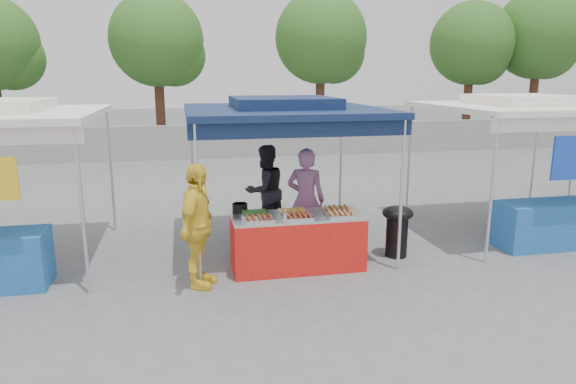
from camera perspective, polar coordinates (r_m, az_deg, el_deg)
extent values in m
plane|color=slate|center=(8.17, 0.87, -8.12)|extent=(80.00, 80.00, 0.00)
cube|color=gray|center=(18.66, -6.55, 5.64)|extent=(40.00, 0.25, 1.20)
cylinder|color=silver|center=(7.17, -10.00, -1.69)|extent=(0.05, 0.05, 2.30)
cylinder|color=silver|center=(7.84, 12.47, -0.55)|extent=(0.05, 0.05, 2.30)
cylinder|color=silver|center=(10.10, -10.60, 2.52)|extent=(0.05, 0.05, 2.30)
cylinder|color=silver|center=(10.59, 5.87, 3.15)|extent=(0.05, 0.05, 2.30)
cube|color=#112146|center=(8.62, -0.55, 9.04)|extent=(3.20, 3.20, 0.10)
cube|color=#112146|center=(8.62, -0.55, 9.90)|extent=(1.65, 1.65, 0.18)
cube|color=#112146|center=(7.18, 1.80, 7.05)|extent=(3.20, 0.04, 0.25)
cylinder|color=silver|center=(7.29, -21.87, -2.20)|extent=(0.05, 0.05, 2.30)
cylinder|color=silver|center=(10.19, -19.06, 2.12)|extent=(0.05, 0.05, 2.30)
cylinder|color=silver|center=(8.56, 21.69, -0.04)|extent=(0.05, 0.05, 2.30)
cylinder|color=silver|center=(11.13, 13.27, 3.34)|extent=(0.05, 0.05, 2.30)
cylinder|color=silver|center=(12.68, 25.69, 3.55)|extent=(0.05, 0.05, 2.30)
cube|color=white|center=(10.47, 24.68, 8.56)|extent=(3.20, 3.20, 0.10)
cube|color=white|center=(10.47, 24.74, 9.27)|extent=(1.65, 1.65, 0.18)
cube|color=#2261B1|center=(9.99, 26.99, -3.21)|extent=(1.80, 0.70, 0.80)
cylinder|color=silver|center=(13.31, 29.12, 3.58)|extent=(0.05, 0.05, 2.30)
sphere|color=#336622|center=(21.36, -28.35, 12.95)|extent=(2.27, 2.27, 2.27)
cylinder|color=#46291B|center=(20.28, -14.04, 9.57)|extent=(0.36, 0.36, 3.77)
sphere|color=#336622|center=(20.30, -14.41, 16.10)|extent=(3.45, 3.45, 3.45)
sphere|color=#336622|center=(20.46, -12.56, 14.65)|extent=(2.37, 2.37, 2.37)
cylinder|color=#46291B|center=(20.84, 3.58, 10.18)|extent=(0.36, 0.36, 3.90)
sphere|color=#336622|center=(20.86, 3.67, 16.77)|extent=(3.57, 3.57, 3.57)
sphere|color=#336622|center=(21.19, 5.12, 15.18)|extent=(2.45, 2.45, 2.45)
cylinder|color=#46291B|center=(23.79, 19.31, 9.69)|extent=(0.36, 0.36, 3.79)
sphere|color=#336622|center=(23.81, 19.74, 15.28)|extent=(3.46, 3.46, 3.46)
sphere|color=#336622|center=(24.26, 20.64, 13.87)|extent=(2.38, 2.38, 2.38)
cylinder|color=#46291B|center=(25.13, 25.58, 9.71)|extent=(0.36, 0.36, 4.15)
sphere|color=#336622|center=(25.18, 26.16, 15.49)|extent=(3.79, 3.79, 3.79)
sphere|color=#336622|center=(25.67, 26.84, 14.01)|extent=(2.61, 2.61, 2.61)
cube|color=red|center=(7.94, 1.03, -5.65)|extent=(2.00, 0.80, 0.81)
cube|color=silver|center=(7.82, 1.05, -2.69)|extent=(2.00, 0.80, 0.04)
cube|color=silver|center=(7.47, -3.19, -3.10)|extent=(0.42, 0.30, 0.05)
cube|color=maroon|center=(7.46, -3.20, -2.83)|extent=(0.35, 0.25, 0.02)
cube|color=silver|center=(7.57, 1.18, -2.86)|extent=(0.42, 0.30, 0.05)
cube|color=maroon|center=(7.56, 1.18, -2.59)|extent=(0.35, 0.25, 0.02)
cube|color=silver|center=(7.74, 5.84, -2.57)|extent=(0.42, 0.30, 0.05)
cube|color=#BE7A41|center=(7.73, 5.84, -2.31)|extent=(0.35, 0.25, 0.02)
cube|color=silver|center=(7.76, -3.72, -2.50)|extent=(0.42, 0.30, 0.05)
cube|color=#2C5F20|center=(7.75, -3.72, -2.24)|extent=(0.35, 0.25, 0.02)
cube|color=silver|center=(7.89, 0.56, -2.20)|extent=(0.42, 0.30, 0.05)
cube|color=gold|center=(7.88, 0.56, -1.94)|extent=(0.35, 0.25, 0.02)
cube|color=silver|center=(8.01, 5.42, -2.02)|extent=(0.42, 0.30, 0.05)
cube|color=#BE7A41|center=(8.01, 5.43, -1.77)|extent=(0.35, 0.25, 0.02)
cylinder|color=black|center=(7.98, -5.37, -1.76)|extent=(0.24, 0.24, 0.14)
cylinder|color=silver|center=(7.50, -0.29, -2.81)|extent=(0.08, 0.08, 0.10)
cylinder|color=black|center=(8.65, 11.98, -4.81)|extent=(0.35, 0.35, 0.68)
ellipsoid|color=black|center=(8.54, 12.11, -2.26)|extent=(0.51, 0.51, 0.23)
cube|color=#153EB1|center=(8.56, -2.48, -5.98)|extent=(0.54, 0.38, 0.33)
cube|color=#153EB1|center=(8.82, 2.12, -5.58)|extent=(0.46, 0.32, 0.28)
cube|color=#153EB1|center=(8.73, 2.13, -3.88)|extent=(0.45, 0.31, 0.27)
imported|color=#955F8B|center=(8.63, 2.00, -0.87)|extent=(0.76, 0.65, 1.76)
imported|color=black|center=(9.48, -2.53, 0.17)|extent=(1.02, 0.93, 1.69)
imported|color=yellow|center=(7.22, -10.02, -3.80)|extent=(0.78, 1.12, 1.76)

